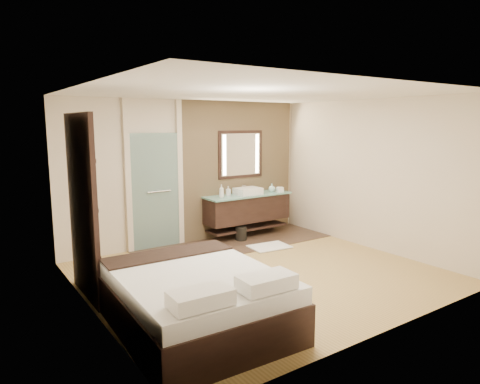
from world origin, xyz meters
TOP-DOWN VIEW (x-y plane):
  - floor at (0.00, 0.00)m, footprint 5.00×5.00m
  - tile_strip at (0.60, 1.60)m, footprint 3.80×1.30m
  - stone_wall at (1.10, 2.21)m, footprint 2.60×0.08m
  - vanity at (1.10, 1.92)m, footprint 1.85×0.55m
  - mirror_unit at (1.10, 2.16)m, footprint 1.06×0.04m
  - frosted_door at (-0.75, 2.20)m, footprint 1.10×0.12m
  - shoji_partition at (-2.43, 0.60)m, footprint 0.06×1.20m
  - bed at (-1.65, -0.99)m, footprint 1.73×2.13m
  - bath_mat at (0.96, 1.01)m, footprint 0.76×0.57m
  - waste_bin at (0.79, 1.70)m, footprint 0.26×0.26m
  - tissue_box at (1.82, 1.77)m, footprint 0.15×0.15m
  - soap_bottle_a at (0.48, 1.90)m, footprint 0.12×0.12m
  - soap_bottle_b at (0.70, 2.00)m, footprint 0.11×0.11m
  - soap_bottle_c at (1.71, 1.90)m, footprint 0.17×0.17m
  - cup at (1.75, 1.93)m, footprint 0.15×0.15m

SIDE VIEW (x-z plane):
  - floor at x=0.00m, z-range 0.00..0.00m
  - tile_strip at x=0.60m, z-range 0.00..0.01m
  - bath_mat at x=0.96m, z-range 0.01..0.03m
  - waste_bin at x=0.79m, z-range 0.00..0.28m
  - bed at x=-1.65m, z-range -0.07..0.73m
  - vanity at x=1.10m, z-range 0.14..1.02m
  - cup at x=1.75m, z-range 0.86..0.96m
  - tissue_box at x=1.82m, z-range 0.86..0.97m
  - soap_bottle_c at x=1.71m, z-range 0.86..1.03m
  - soap_bottle_b at x=0.70m, z-range 0.86..1.05m
  - soap_bottle_a at x=0.48m, z-range 0.86..1.11m
  - frosted_door at x=-0.75m, z-range -0.21..2.49m
  - shoji_partition at x=-2.43m, z-range 0.01..2.41m
  - stone_wall at x=1.10m, z-range 0.00..2.70m
  - mirror_unit at x=1.10m, z-range 1.17..2.13m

